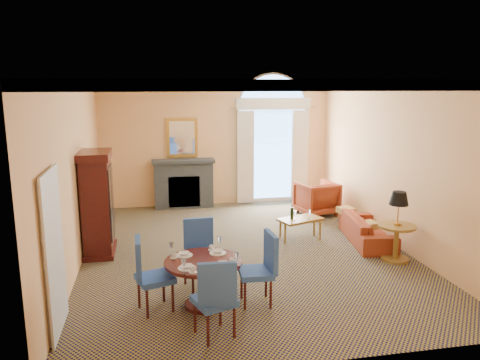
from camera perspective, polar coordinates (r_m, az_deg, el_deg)
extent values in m
plane|color=#13133C|center=(9.08, 0.61, -8.69)|extent=(7.50, 7.50, 0.00)
cube|color=#F6B875|center=(12.31, -2.88, 4.36)|extent=(6.00, 0.04, 3.20)
cube|color=#F6B875|center=(8.59, -19.39, 0.53)|extent=(0.04, 7.50, 3.20)
cube|color=#F6B875|center=(9.71, 18.26, 1.83)|extent=(0.04, 7.50, 3.20)
cube|color=white|center=(8.52, 0.65, 11.94)|extent=(6.00, 7.50, 0.04)
cube|color=silver|center=(8.52, 0.65, 11.54)|extent=(6.00, 7.50, 0.12)
cube|color=silver|center=(6.43, -21.73, -8.50)|extent=(0.08, 0.90, 2.06)
cube|color=#394044|center=(12.19, -6.89, -0.55)|extent=(1.50, 0.40, 1.20)
cube|color=#394044|center=(12.04, -6.95, 2.40)|extent=(1.60, 0.46, 0.08)
cube|color=gold|center=(12.17, -7.09, 5.15)|extent=(0.80, 0.04, 1.00)
cube|color=white|center=(12.15, -7.08, 5.14)|extent=(0.64, 0.02, 0.84)
cube|color=silver|center=(12.64, 3.91, 2.94)|extent=(1.90, 0.04, 2.50)
cube|color=#8FC1F0|center=(12.63, 3.92, 2.93)|extent=(1.70, 0.02, 2.30)
cylinder|color=silver|center=(12.51, 3.99, 8.60)|extent=(1.90, 0.04, 1.90)
cube|color=beige|center=(12.35, 0.68, 2.76)|extent=(0.45, 0.06, 2.45)
cube|color=beige|center=(12.74, 7.31, 2.94)|extent=(0.45, 0.06, 2.45)
cube|color=beige|center=(12.39, 4.14, 9.27)|extent=(2.00, 0.08, 0.30)
cube|color=#340E0B|center=(9.14, -16.96, -3.15)|extent=(0.50, 0.90, 1.81)
cube|color=#340E0B|center=(8.95, -17.33, 2.90)|extent=(0.56, 0.99, 0.14)
cube|color=#340E0B|center=(9.38, -16.65, -8.23)|extent=(0.56, 0.99, 0.09)
cylinder|color=#340E0B|center=(6.75, -4.53, -9.95)|extent=(1.11, 1.11, 0.05)
cylinder|color=#340E0B|center=(6.89, -4.48, -12.65)|extent=(0.15, 0.15, 0.65)
cylinder|color=#340E0B|center=(7.02, -4.44, -14.87)|extent=(0.55, 0.55, 0.06)
cylinder|color=white|center=(7.00, -2.72, -8.87)|extent=(0.25, 0.25, 0.01)
imported|color=white|center=(6.99, -2.72, -8.68)|extent=(0.15, 0.15, 0.04)
imported|color=white|center=(7.12, -3.44, -8.21)|extent=(0.09, 0.09, 0.07)
cylinder|color=white|center=(6.95, -6.82, -9.09)|extent=(0.25, 0.25, 0.01)
imported|color=white|center=(6.94, -6.83, -8.90)|extent=(0.15, 0.15, 0.04)
imported|color=white|center=(6.87, -8.07, -9.06)|extent=(0.09, 0.09, 0.07)
cylinder|color=white|center=(6.49, -6.49, -10.62)|extent=(0.25, 0.25, 0.01)
imported|color=white|center=(6.48, -6.50, -10.42)|extent=(0.15, 0.15, 0.04)
imported|color=white|center=(6.34, -5.77, -10.80)|extent=(0.09, 0.09, 0.07)
cylinder|color=white|center=(6.54, -2.08, -10.37)|extent=(0.25, 0.25, 0.01)
imported|color=white|center=(6.53, -2.08, -10.17)|extent=(0.15, 0.15, 0.04)
imported|color=white|center=(6.61, -0.85, -9.78)|extent=(0.09, 0.09, 0.07)
cube|color=#264B98|center=(7.46, -4.93, -9.48)|extent=(0.58, 0.58, 0.08)
cube|color=#264B98|center=(7.56, -5.09, -6.70)|extent=(0.48, 0.09, 0.57)
cylinder|color=#340E0B|center=(7.77, -4.08, -10.60)|extent=(0.04, 0.04, 0.43)
cylinder|color=#340E0B|center=(7.66, -6.71, -11.01)|extent=(0.04, 0.04, 0.43)
cylinder|color=#340E0B|center=(7.46, -3.02, -11.59)|extent=(0.04, 0.04, 0.43)
cylinder|color=#340E0B|center=(7.34, -5.76, -12.04)|extent=(0.04, 0.04, 0.43)
cube|color=#264B98|center=(6.09, -3.17, -14.50)|extent=(0.61, 0.61, 0.08)
cube|color=#264B98|center=(5.77, -2.78, -12.66)|extent=(0.48, 0.10, 0.57)
cylinder|color=#340E0B|center=(5.99, -3.92, -17.77)|extent=(0.04, 0.04, 0.43)
cylinder|color=#340E0B|center=(6.14, -0.70, -16.94)|extent=(0.04, 0.04, 0.43)
cylinder|color=#340E0B|center=(6.28, -5.52, -16.30)|extent=(0.04, 0.04, 0.43)
cylinder|color=#340E0B|center=(6.43, -2.41, -15.57)|extent=(0.04, 0.04, 0.43)
cube|color=#264B98|center=(6.90, 1.96, -11.23)|extent=(0.50, 0.50, 0.08)
cube|color=#264B98|center=(6.82, 3.79, -8.74)|extent=(0.10, 0.48, 0.57)
cylinder|color=#340E0B|center=(6.87, 3.77, -13.72)|extent=(0.04, 0.04, 0.43)
cylinder|color=#340E0B|center=(7.20, 3.19, -12.47)|extent=(0.04, 0.04, 0.43)
cylinder|color=#340E0B|center=(6.81, 0.61, -13.91)|extent=(0.04, 0.04, 0.43)
cylinder|color=#340E0B|center=(7.15, 0.19, -12.64)|extent=(0.04, 0.04, 0.43)
cube|color=#264B98|center=(6.81, -10.31, -11.73)|extent=(0.60, 0.60, 0.08)
cube|color=#264B98|center=(6.71, -12.28, -9.35)|extent=(0.09, 0.48, 0.57)
cylinder|color=#340E0B|center=(7.03, -12.21, -13.35)|extent=(0.04, 0.04, 0.43)
cylinder|color=#340E0B|center=(6.71, -11.24, -14.57)|extent=(0.04, 0.04, 0.43)
cylinder|color=#340E0B|center=(7.13, -9.29, -12.85)|extent=(0.04, 0.04, 0.43)
cylinder|color=#340E0B|center=(6.82, -8.19, -14.02)|extent=(0.04, 0.04, 0.43)
imported|color=#96371B|center=(9.87, 15.25, -5.82)|extent=(0.97, 1.89, 0.53)
imported|color=#96371B|center=(11.62, 9.30, -2.19)|extent=(1.05, 1.07, 0.82)
cube|color=olive|center=(9.73, 7.36, -4.79)|extent=(0.99, 0.75, 0.05)
cylinder|color=olive|center=(9.53, 5.52, -6.51)|extent=(0.04, 0.04, 0.39)
cylinder|color=olive|center=(9.76, 9.73, -6.19)|extent=(0.04, 0.04, 0.39)
cylinder|color=olive|center=(9.85, 4.94, -5.89)|extent=(0.04, 0.04, 0.39)
cylinder|color=olive|center=(10.07, 9.02, -5.60)|extent=(0.04, 0.04, 0.39)
cylinder|color=olive|center=(8.91, 18.61, -5.35)|extent=(0.67, 0.67, 0.04)
cylinder|color=olive|center=(9.01, 18.47, -7.38)|extent=(0.09, 0.09, 0.62)
cylinder|color=olive|center=(9.10, 18.35, -9.11)|extent=(0.49, 0.49, 0.04)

